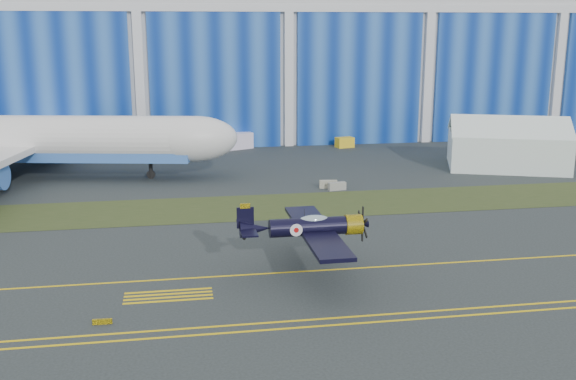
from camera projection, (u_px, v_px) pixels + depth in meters
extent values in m
plane|color=#2F3636|center=(386.00, 245.00, 56.61)|extent=(260.00, 260.00, 0.00)
cube|color=#475128|center=(345.00, 203.00, 70.02)|extent=(260.00, 10.00, 0.02)
cube|color=silver|center=(268.00, 43.00, 122.06)|extent=(220.00, 45.00, 30.00)
cube|color=#0D3398|center=(289.00, 80.00, 101.39)|extent=(220.00, 0.60, 20.00)
cube|color=silver|center=(289.00, 8.00, 98.84)|extent=(220.00, 0.70, 1.20)
cube|color=yellow|center=(406.00, 265.00, 51.82)|extent=(200.00, 0.20, 0.02)
cube|color=yellow|center=(455.00, 316.00, 42.71)|extent=(80.00, 0.20, 0.02)
cube|color=yellow|center=(449.00, 310.00, 43.67)|extent=(80.00, 0.20, 0.02)
cube|color=yellow|center=(102.00, 322.00, 41.54)|extent=(1.20, 0.15, 0.35)
cube|color=white|center=(234.00, 141.00, 100.73)|extent=(5.93, 4.19, 2.39)
cube|color=yellow|center=(345.00, 142.00, 102.26)|extent=(2.91, 2.18, 1.52)
cube|color=gray|center=(337.00, 186.00, 75.54)|extent=(2.07, 0.91, 0.90)
cube|color=#9D9C85|center=(328.00, 184.00, 76.49)|extent=(2.06, 0.87, 0.90)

